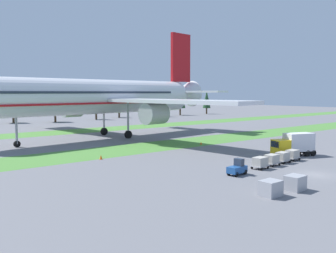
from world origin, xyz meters
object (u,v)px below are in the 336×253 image
at_px(airliner, 105,96).
at_px(cargo_dolly_third, 282,157).
at_px(taxiway_marker_0, 201,143).
at_px(taxiway_marker_1, 101,157).
at_px(cargo_dolly_second, 272,159).
at_px(uld_container_1, 295,183).
at_px(baggage_tug, 237,168).
at_px(uld_container_0, 271,188).
at_px(cargo_dolly_lead, 260,162).
at_px(cargo_dolly_fourth, 292,154).
at_px(catering_truck, 294,144).

height_order(airliner, cargo_dolly_third, airliner).
bearing_deg(taxiway_marker_0, taxiway_marker_1, -175.27).
bearing_deg(cargo_dolly_second, uld_container_1, 130.94).
xyz_separation_m(cargo_dolly_third, taxiway_marker_1, (-18.59, 18.77, -0.57)).
xyz_separation_m(baggage_tug, taxiway_marker_0, (14.90, 21.52, -0.53)).
xyz_separation_m(uld_container_0, taxiway_marker_1, (-3.14, 27.67, -0.41)).
bearing_deg(airliner, cargo_dolly_lead, 172.25).
xyz_separation_m(cargo_dolly_third, cargo_dolly_fourth, (2.89, 0.23, 0.00)).
height_order(cargo_dolly_lead, cargo_dolly_third, same).
distance_m(baggage_tug, taxiway_marker_1, 21.14).
xyz_separation_m(cargo_dolly_second, taxiway_marker_1, (-15.70, 19.01, -0.57)).
xyz_separation_m(cargo_dolly_third, uld_container_0, (-15.44, -8.90, -0.16)).
relative_size(cargo_dolly_second, catering_truck, 0.32).
distance_m(baggage_tug, cargo_dolly_second, 7.93).
distance_m(cargo_dolly_third, catering_truck, 6.85).
relative_size(cargo_dolly_second, uld_container_1, 1.16).
distance_m(airliner, uld_container_0, 52.21).
relative_size(cargo_dolly_fourth, uld_container_1, 1.16).
bearing_deg(cargo_dolly_lead, uld_container_0, 126.50).
distance_m(airliner, taxiway_marker_1, 28.03).
relative_size(cargo_dolly_third, taxiway_marker_1, 3.32).
relative_size(cargo_dolly_third, taxiway_marker_0, 4.03).
distance_m(cargo_dolly_second, cargo_dolly_fourth, 5.80).
height_order(baggage_tug, cargo_dolly_fourth, baggage_tug).
height_order(catering_truck, taxiway_marker_1, catering_truck).
bearing_deg(cargo_dolly_fourth, cargo_dolly_second, 90.00).
distance_m(cargo_dolly_second, cargo_dolly_third, 2.90).
bearing_deg(cargo_dolly_second, cargo_dolly_third, -90.00).
distance_m(catering_truck, taxiway_marker_0, 18.64).
xyz_separation_m(cargo_dolly_second, uld_container_0, (-12.55, -8.66, -0.16)).
bearing_deg(cargo_dolly_fourth, uld_container_0, 111.86).
bearing_deg(uld_container_1, cargo_dolly_lead, 55.92).
height_order(cargo_dolly_second, taxiway_marker_0, cargo_dolly_second).
xyz_separation_m(cargo_dolly_lead, uld_container_1, (-5.91, -8.74, -0.15)).
height_order(baggage_tug, taxiway_marker_1, baggage_tug).
bearing_deg(taxiway_marker_0, baggage_tug, -124.70).
relative_size(cargo_dolly_lead, uld_container_0, 1.16).
xyz_separation_m(airliner, cargo_dolly_second, (1.86, -41.76, -8.17)).
bearing_deg(taxiway_marker_0, cargo_dolly_third, -101.26).
bearing_deg(baggage_tug, cargo_dolly_third, -90.00).
bearing_deg(cargo_dolly_fourth, baggage_tug, 90.00).
xyz_separation_m(airliner, taxiway_marker_1, (-13.83, -22.75, -8.74)).
xyz_separation_m(baggage_tug, cargo_dolly_fourth, (13.68, 1.10, 0.10)).
distance_m(cargo_dolly_second, uld_container_1, 12.57).
xyz_separation_m(baggage_tug, catering_truck, (17.19, 3.09, 1.14)).
xyz_separation_m(catering_truck, taxiway_marker_1, (-24.99, 16.55, -1.60)).
height_order(cargo_dolly_fourth, uld_container_0, cargo_dolly_fourth).
bearing_deg(airliner, baggage_tug, 165.55).
bearing_deg(baggage_tug, cargo_dolly_lead, -90.00).
bearing_deg(cargo_dolly_lead, taxiway_marker_1, 29.04).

